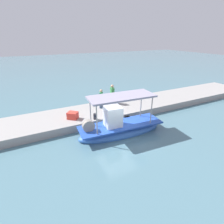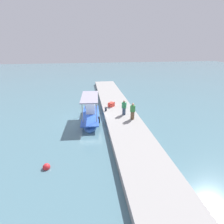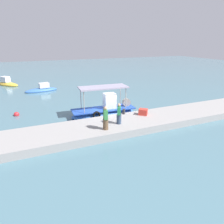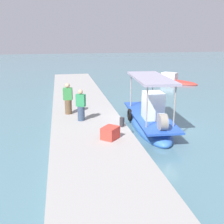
{
  "view_description": "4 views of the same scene",
  "coord_description": "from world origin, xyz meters",
  "px_view_note": "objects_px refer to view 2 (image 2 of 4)",
  "views": [
    {
      "loc": [
        5.32,
        9.64,
        6.53
      ],
      "look_at": [
        -0.61,
        -2.09,
        0.84
      ],
      "focal_mm": 28.56,
      "sensor_mm": 36.0,
      "label": 1
    },
    {
      "loc": [
        -18.68,
        0.17,
        8.24
      ],
      "look_at": [
        -0.88,
        -2.42,
        1.14
      ],
      "focal_mm": 28.44,
      "sensor_mm": 36.0,
      "label": 2
    },
    {
      "loc": [
        -7.16,
        -17.92,
        6.94
      ],
      "look_at": [
        0.01,
        -1.38,
        0.73
      ],
      "focal_mm": 33.78,
      "sensor_mm": 36.0,
      "label": 3
    },
    {
      "loc": [
        13.4,
        -4.84,
        5.06
      ],
      "look_at": [
        -0.79,
        -2.11,
        0.87
      ],
      "focal_mm": 43.42,
      "sensor_mm": 36.0,
      "label": 4
    }
  ],
  "objects_px": {
    "cargo_crate": "(111,104)",
    "marker_buoy": "(46,167)",
    "main_fishing_boat": "(91,116)",
    "fisherman_near_bollard": "(124,108)",
    "mooring_bollard": "(106,109)",
    "fisherman_by_crate": "(133,112)"
  },
  "relations": [
    {
      "from": "cargo_crate",
      "to": "mooring_bollard",
      "type": "bearing_deg",
      "value": 149.43
    },
    {
      "from": "fisherman_by_crate",
      "to": "cargo_crate",
      "type": "distance_m",
      "value": 4.6
    },
    {
      "from": "fisherman_by_crate",
      "to": "cargo_crate",
      "type": "relative_size",
      "value": 2.41
    },
    {
      "from": "fisherman_near_bollard",
      "to": "cargo_crate",
      "type": "height_order",
      "value": "fisherman_near_bollard"
    },
    {
      "from": "main_fishing_boat",
      "to": "fisherman_near_bollard",
      "type": "bearing_deg",
      "value": -93.68
    },
    {
      "from": "fisherman_near_bollard",
      "to": "cargo_crate",
      "type": "xyz_separation_m",
      "value": [
        2.87,
        1.04,
        -0.5
      ]
    },
    {
      "from": "fisherman_near_bollard",
      "to": "marker_buoy",
      "type": "relative_size",
      "value": 3.22
    },
    {
      "from": "fisherman_by_crate",
      "to": "marker_buoy",
      "type": "xyz_separation_m",
      "value": [
        -6.17,
        7.72,
        -1.3
      ]
    },
    {
      "from": "marker_buoy",
      "to": "cargo_crate",
      "type": "bearing_deg",
      "value": -30.19
    },
    {
      "from": "main_fishing_boat",
      "to": "cargo_crate",
      "type": "bearing_deg",
      "value": -45.87
    },
    {
      "from": "fisherman_by_crate",
      "to": "fisherman_near_bollard",
      "type": "bearing_deg",
      "value": 24.19
    },
    {
      "from": "main_fishing_boat",
      "to": "fisherman_by_crate",
      "type": "bearing_deg",
      "value": -110.4
    },
    {
      "from": "fisherman_near_bollard",
      "to": "mooring_bollard",
      "type": "height_order",
      "value": "fisherman_near_bollard"
    },
    {
      "from": "cargo_crate",
      "to": "main_fishing_boat",
      "type": "bearing_deg",
      "value": 134.13
    },
    {
      "from": "fisherman_by_crate",
      "to": "mooring_bollard",
      "type": "xyz_separation_m",
      "value": [
        2.77,
        2.53,
        -0.58
      ]
    },
    {
      "from": "main_fishing_boat",
      "to": "marker_buoy",
      "type": "xyz_separation_m",
      "value": [
        -7.8,
        3.36,
        -0.4
      ]
    },
    {
      "from": "marker_buoy",
      "to": "fisherman_near_bollard",
      "type": "bearing_deg",
      "value": -43.23
    },
    {
      "from": "fisherman_near_bollard",
      "to": "marker_buoy",
      "type": "height_order",
      "value": "fisherman_near_bollard"
    },
    {
      "from": "cargo_crate",
      "to": "marker_buoy",
      "type": "bearing_deg",
      "value": 149.81
    },
    {
      "from": "fisherman_near_bollard",
      "to": "fisherman_by_crate",
      "type": "bearing_deg",
      "value": -155.81
    },
    {
      "from": "cargo_crate",
      "to": "marker_buoy",
      "type": "xyz_separation_m",
      "value": [
        -10.42,
        6.06,
        -0.76
      ]
    },
    {
      "from": "fisherman_near_bollard",
      "to": "mooring_bollard",
      "type": "distance_m",
      "value": 2.42
    }
  ]
}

